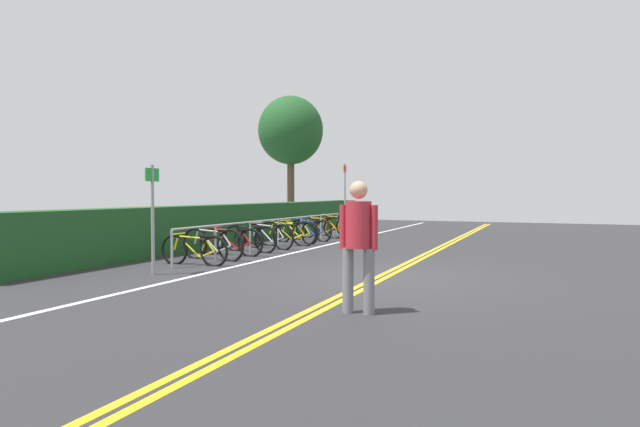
{
  "coord_description": "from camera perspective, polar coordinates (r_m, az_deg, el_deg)",
  "views": [
    {
      "loc": [
        -9.19,
        -2.71,
        1.49
      ],
      "look_at": [
        3.43,
        2.69,
        0.97
      ],
      "focal_mm": 30.06,
      "sensor_mm": 36.0,
      "label": 1
    }
  ],
  "objects": [
    {
      "name": "ground_plane",
      "position": [
        9.7,
        6.72,
        -6.84
      ],
      "size": [
        39.7,
        13.87,
        0.05
      ],
      "primitive_type": "cube",
      "color": "#2B2B2D"
    },
    {
      "name": "centre_line_yellow_inner",
      "position": [
        9.68,
        7.18,
        -6.71
      ],
      "size": [
        35.73,
        0.1,
        0.0
      ],
      "primitive_type": "cube",
      "color": "gold",
      "rests_on": "ground_plane"
    },
    {
      "name": "centre_line_yellow_outer",
      "position": [
        9.72,
        6.27,
        -6.66
      ],
      "size": [
        35.73,
        0.1,
        0.0
      ],
      "primitive_type": "cube",
      "color": "gold",
      "rests_on": "ground_plane"
    },
    {
      "name": "bike_lane_stripe_white",
      "position": [
        11.01,
        -9.31,
        -5.64
      ],
      "size": [
        35.73,
        0.12,
        0.0
      ],
      "primitive_type": "cube",
      "color": "white",
      "rests_on": "ground_plane"
    },
    {
      "name": "bike_rack",
      "position": [
        14.85,
        -4.48,
        -1.27
      ],
      "size": [
        9.13,
        0.05,
        0.79
      ],
      "color": "#9EA0A5",
      "rests_on": "ground_plane"
    },
    {
      "name": "bicycle_0",
      "position": [
        11.44,
        -13.26,
        -3.79
      ],
      "size": [
        0.46,
        1.63,
        0.68
      ],
      "color": "black",
      "rests_on": "ground_plane"
    },
    {
      "name": "bicycle_1",
      "position": [
        12.24,
        -11.38,
        -3.21
      ],
      "size": [
        0.46,
        1.78,
        0.76
      ],
      "color": "black",
      "rests_on": "ground_plane"
    },
    {
      "name": "bicycle_2",
      "position": [
        13.01,
        -9.47,
        -2.97
      ],
      "size": [
        0.46,
        1.76,
        0.71
      ],
      "color": "black",
      "rests_on": "ground_plane"
    },
    {
      "name": "bicycle_3",
      "position": [
        13.74,
        -7.47,
        -2.66
      ],
      "size": [
        0.46,
        1.69,
        0.73
      ],
      "color": "black",
      "rests_on": "ground_plane"
    },
    {
      "name": "bicycle_4",
      "position": [
        14.48,
        -5.53,
        -2.41
      ],
      "size": [
        0.55,
        1.74,
        0.73
      ],
      "color": "black",
      "rests_on": "ground_plane"
    },
    {
      "name": "bicycle_5",
      "position": [
        15.23,
        -3.54,
        -2.15
      ],
      "size": [
        0.61,
        1.65,
        0.75
      ],
      "color": "black",
      "rests_on": "ground_plane"
    },
    {
      "name": "bicycle_6",
      "position": [
        16.05,
        -2.56,
        -1.99
      ],
      "size": [
        0.64,
        1.71,
        0.71
      ],
      "color": "black",
      "rests_on": "ground_plane"
    },
    {
      "name": "bicycle_7",
      "position": [
        16.85,
        -1.01,
        -1.77
      ],
      "size": [
        0.68,
        1.69,
        0.72
      ],
      "color": "black",
      "rests_on": "ground_plane"
    },
    {
      "name": "bicycle_8",
      "position": [
        17.81,
        0.02,
        -1.48
      ],
      "size": [
        0.46,
        1.73,
        0.77
      ],
      "color": "black",
      "rests_on": "ground_plane"
    },
    {
      "name": "bicycle_9",
      "position": [
        18.59,
        1.53,
        -1.29
      ],
      "size": [
        0.57,
        1.69,
        0.79
      ],
      "color": "black",
      "rests_on": "ground_plane"
    },
    {
      "name": "pedestrian",
      "position": [
        6.62,
        4.12,
        -2.6
      ],
      "size": [
        0.32,
        0.49,
        1.64
      ],
      "color": "slate",
      "rests_on": "ground_plane"
    },
    {
      "name": "sign_post_near",
      "position": [
        10.2,
        -17.4,
        0.55
      ],
      "size": [
        0.36,
        0.06,
        2.01
      ],
      "color": "gray",
      "rests_on": "ground_plane"
    },
    {
      "name": "sign_post_far",
      "position": [
        19.31,
        2.67,
        2.25
      ],
      "size": [
        0.36,
        0.08,
        2.56
      ],
      "color": "gray",
      "rests_on": "ground_plane"
    },
    {
      "name": "hedge_backdrop",
      "position": [
        17.06,
        -7.67,
        -0.91
      ],
      "size": [
        18.08,
        0.8,
        1.16
      ],
      "primitive_type": "cube",
      "color": "#1C4C21",
      "rests_on": "ground_plane"
    },
    {
      "name": "tree_mid",
      "position": [
        23.84,
        -3.14,
        8.76
      ],
      "size": [
        2.85,
        2.85,
        5.76
      ],
      "color": "brown",
      "rests_on": "ground_plane"
    }
  ]
}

